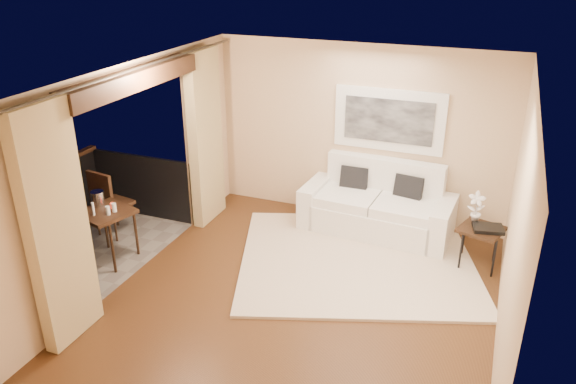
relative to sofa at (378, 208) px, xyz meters
The scene contains 18 objects.
floor 2.18m from the sofa, 101.89° to the right, with size 5.00×5.00×0.00m, color #503017.
room_shell 3.95m from the sofa, 140.79° to the right, with size 5.00×6.40×5.00m.
balcony 4.30m from the sofa, 150.75° to the right, with size 1.81×2.60×1.17m.
curtains 3.44m from the sofa, 140.57° to the right, with size 0.16×4.80×2.64m.
artwork 1.30m from the sofa, 90.74° to the left, with size 1.62×0.07×0.92m.
rug 1.06m from the sofa, 92.39° to the right, with size 3.12×2.72×0.04m, color beige.
sofa is the anchor object (origin of this frame).
side_table 1.59m from the sofa, 19.68° to the right, with size 0.65×0.65×0.57m.
tray 1.68m from the sofa, 19.51° to the right, with size 0.38×0.28×0.05m, color black.
orchid 1.49m from the sofa, 15.48° to the right, with size 0.23×0.15×0.43m, color white.
bistro_table 3.88m from the sofa, 145.65° to the right, with size 0.79×0.79×0.74m.
balcony_chair_far 3.97m from the sofa, 155.85° to the right, with size 0.52×0.52×1.04m.
balcony_chair_near 4.78m from the sofa, 143.34° to the right, with size 0.50×0.51×0.93m.
ice_bucket 4.00m from the sofa, 148.60° to the right, with size 0.18×0.18×0.20m, color silver.
candle 3.80m from the sofa, 146.70° to the right, with size 0.06×0.06×0.07m, color red.
vase 4.03m from the sofa, 144.11° to the right, with size 0.04×0.04×0.18m, color white.
glass_a 3.84m from the sofa, 143.63° to the right, with size 0.06×0.06×0.12m, color white.
glass_b 3.77m from the sofa, 144.75° to the right, with size 0.06×0.06×0.12m, color white.
Camera 1 is at (1.94, -5.43, 3.98)m, focal length 35.00 mm.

